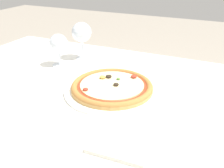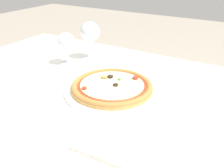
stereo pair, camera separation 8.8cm
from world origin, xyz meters
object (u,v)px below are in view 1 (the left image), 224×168
(wine_glass_far_left, at_px, (59,44))
(pizza_plate, at_px, (112,87))
(dining_table, at_px, (100,110))
(wine_glass_far_right, at_px, (82,33))

(wine_glass_far_left, bearing_deg, pizza_plate, -22.35)
(dining_table, relative_size, wine_glass_far_left, 10.23)
(wine_glass_far_left, bearing_deg, dining_table, -27.48)
(pizza_plate, bearing_deg, wine_glass_far_right, 137.23)
(dining_table, bearing_deg, wine_glass_far_right, 130.73)
(wine_glass_far_right, bearing_deg, pizza_plate, -42.77)
(pizza_plate, bearing_deg, dining_table, -166.28)
(dining_table, relative_size, pizza_plate, 4.30)
(wine_glass_far_left, height_order, wine_glass_far_right, wine_glass_far_right)
(dining_table, xyz_separation_m, wine_glass_far_right, (-0.22, 0.26, 0.21))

